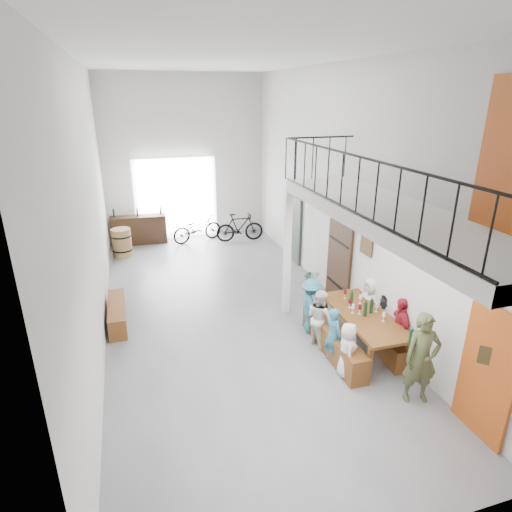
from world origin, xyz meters
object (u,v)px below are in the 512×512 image
object	(u,v)px
tasting_table	(364,318)
serving_counter	(139,230)
bench_inner	(333,341)
oak_barrel	(122,243)
bicycle_near	(197,228)
side_bench	(117,313)
host_standing	(422,359)

from	to	relation	value
tasting_table	serving_counter	world-z (taller)	serving_counter
bench_inner	oak_barrel	bearing A→B (deg)	121.19
oak_barrel	bicycle_near	world-z (taller)	bicycle_near
bench_inner	serving_counter	distance (m)	8.65
bicycle_near	side_bench	bearing A→B (deg)	136.39
host_standing	bicycle_near	bearing A→B (deg)	115.99
oak_barrel	host_standing	size ratio (longest dim) A/B	0.56
side_bench	host_standing	size ratio (longest dim) A/B	1.04
tasting_table	serving_counter	bearing A→B (deg)	117.57
bench_inner	bicycle_near	world-z (taller)	bicycle_near
bench_inner	side_bench	size ratio (longest dim) A/B	1.37
side_bench	serving_counter	world-z (taller)	serving_counter
host_standing	bicycle_near	world-z (taller)	host_standing
tasting_table	oak_barrel	size ratio (longest dim) A/B	2.51
tasting_table	bicycle_near	distance (m)	7.92
oak_barrel	serving_counter	world-z (taller)	serving_counter
tasting_table	side_bench	world-z (taller)	tasting_table
tasting_table	bench_inner	distance (m)	0.76
host_standing	serving_counter	bearing A→B (deg)	125.88
oak_barrel	bicycle_near	xyz separation A→B (m)	(2.51, 0.77, 0.02)
tasting_table	bicycle_near	xyz separation A→B (m)	(-2.02, 7.65, -0.24)
bicycle_near	serving_counter	bearing A→B (deg)	62.92
tasting_table	side_bench	size ratio (longest dim) A/B	1.35
tasting_table	serving_counter	size ratio (longest dim) A/B	1.23
oak_barrel	bicycle_near	size ratio (longest dim) A/B	0.50
tasting_table	bicycle_near	bearing A→B (deg)	106.15
tasting_table	serving_counter	xyz separation A→B (m)	(-3.95, 8.03, -0.22)
side_bench	bicycle_near	bearing A→B (deg)	62.40
bench_inner	side_bench	world-z (taller)	bench_inner
side_bench	bicycle_near	world-z (taller)	bicycle_near
side_bench	oak_barrel	distance (m)	4.37
bench_inner	bicycle_near	distance (m)	7.73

